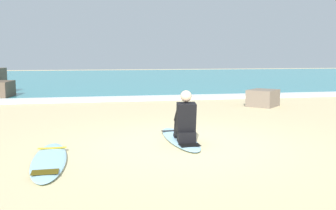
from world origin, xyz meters
name	(u,v)px	position (x,y,z in m)	size (l,w,h in m)	color
ground_plane	(186,145)	(0.00, 0.00, 0.00)	(80.00, 80.00, 0.00)	beige
sea	(113,78)	(0.00, 21.29, 0.05)	(80.00, 28.00, 0.10)	teal
breaking_foam	(136,98)	(0.00, 7.59, 0.06)	(80.00, 0.90, 0.11)	white
surfboard_main	(180,138)	(-0.02, 0.39, 0.04)	(0.55, 2.28, 0.08)	#9ED1E5
surfer_seated	(185,122)	(0.00, 0.01, 0.44)	(0.40, 0.72, 0.95)	black
surfboard_spare_near	(49,160)	(-2.38, -0.75, 0.04)	(0.56, 2.38, 0.08)	#9ED1E5
shoreline_rock	(263,98)	(3.85, 4.87, 0.27)	(0.82, 0.94, 0.55)	#756656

